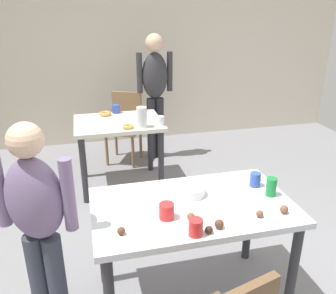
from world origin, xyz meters
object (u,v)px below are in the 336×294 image
object	(u,v)px
person_adult_far	(155,86)
mixing_bowl	(191,190)
chair_far_table	(125,123)
dining_table_near	(192,218)
soda_can	(271,187)
person_girl_near	(38,219)
dining_table_far	(119,132)
pitcher_far	(142,117)

from	to	relation	value
person_adult_far	mixing_bowl	bearing A→B (deg)	-96.34
chair_far_table	dining_table_near	bearing A→B (deg)	-87.51
soda_can	dining_table_near	bearing A→B (deg)	178.24
person_girl_near	soda_can	distance (m)	1.42
dining_table_far	person_girl_near	world-z (taller)	person_girl_near
dining_table_near	chair_far_table	bearing A→B (deg)	92.49
chair_far_table	pitcher_far	bearing A→B (deg)	-86.64
dining_table_near	person_adult_far	size ratio (longest dim) A/B	0.78
dining_table_far	dining_table_near	bearing A→B (deg)	-81.63
chair_far_table	soda_can	xyz separation A→B (m)	(0.63, -2.49, 0.31)
dining_table_near	pitcher_far	distance (m)	1.53
soda_can	pitcher_far	xyz separation A→B (m)	(-0.57, 1.53, 0.04)
person_adult_far	mixing_bowl	size ratio (longest dim) A/B	8.62
soda_can	dining_table_far	bearing A→B (deg)	113.53
person_girl_near	person_adult_far	size ratio (longest dim) A/B	0.86
dining_table_far	person_adult_far	size ratio (longest dim) A/B	0.58
chair_far_table	mixing_bowl	bearing A→B (deg)	-86.89
chair_far_table	soda_can	distance (m)	2.59
dining_table_far	person_adult_far	distance (m)	0.92
pitcher_far	dining_table_near	bearing A→B (deg)	-88.06
person_girl_near	pitcher_far	distance (m)	1.77
chair_far_table	person_girl_near	world-z (taller)	person_girl_near
pitcher_far	person_adult_far	bearing A→B (deg)	70.45
person_adult_far	soda_can	xyz separation A→B (m)	(0.24, -2.46, -0.14)
dining_table_far	mixing_bowl	size ratio (longest dim) A/B	4.97
dining_table_near	chair_far_table	distance (m)	2.48
chair_far_table	soda_can	world-z (taller)	soda_can
person_adult_far	pitcher_far	xyz separation A→B (m)	(-0.33, -0.93, -0.10)
pitcher_far	person_girl_near	bearing A→B (deg)	-118.68
dining_table_far	person_adult_far	bearing A→B (deg)	51.25
person_girl_near	pitcher_far	size ratio (longest dim) A/B	6.50
dining_table_near	mixing_bowl	world-z (taller)	mixing_bowl
chair_far_table	person_girl_near	distance (m)	2.65
chair_far_table	mixing_bowl	size ratio (longest dim) A/B	4.76
pitcher_far	dining_table_far	bearing A→B (deg)	129.02
dining_table_far	person_girl_near	xyz separation A→B (m)	(-0.64, -1.81, 0.18)
dining_table_far	soda_can	size ratio (longest dim) A/B	7.45
dining_table_far	person_girl_near	bearing A→B (deg)	-109.42
person_girl_near	dining_table_far	bearing A→B (deg)	70.58
mixing_bowl	dining_table_near	bearing A→B (deg)	-100.26
mixing_bowl	person_girl_near	bearing A→B (deg)	-170.86
dining_table_near	pitcher_far	world-z (taller)	pitcher_far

